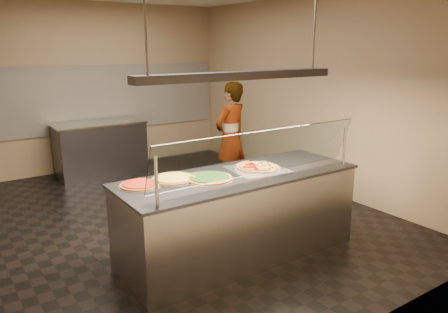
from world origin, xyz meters
TOP-DOWN VIEW (x-y plane):
  - ground at (0.00, 0.00)m, footprint 5.00×6.00m
  - wall_back at (0.00, 3.01)m, footprint 5.00×0.02m
  - wall_front at (0.00, -3.01)m, footprint 5.00×0.02m
  - wall_right at (2.51, 0.00)m, footprint 0.02×6.00m
  - tile_band at (0.00, 2.98)m, footprint 4.90×0.02m
  - serving_counter at (0.08, -1.40)m, footprint 2.63×0.94m
  - sneeze_guard at (0.08, -1.74)m, footprint 2.39×0.18m
  - perforated_tray at (0.35, -1.37)m, footprint 0.63×0.63m
  - half_pizza_pepperoni at (0.23, -1.37)m, footprint 0.29×0.49m
  - half_pizza_sausage at (0.46, -1.37)m, footprint 0.29×0.49m
  - pizza_spinach at (-0.29, -1.38)m, footprint 0.50×0.50m
  - pizza_cheese at (-0.59, -1.19)m, footprint 0.46×0.46m
  - pizza_tomato at (-0.95, -1.19)m, footprint 0.40×0.40m
  - pizza_spatula at (-0.38, -1.26)m, footprint 0.28×0.18m
  - prep_table at (-0.10, 2.55)m, footprint 1.54×0.74m
  - worker at (1.31, 0.52)m, footprint 0.71×0.55m
  - heat_lamp_housing at (0.08, -1.40)m, footprint 2.30×0.18m
  - lamp_rod_left at (-0.92, -1.40)m, footprint 0.02×0.02m
  - lamp_rod_right at (1.08, -1.40)m, footprint 0.02×0.02m

SIDE VIEW (x-z plane):
  - ground at x=0.00m, z-range -0.02..0.00m
  - serving_counter at x=0.08m, z-range 0.00..0.93m
  - prep_table at x=-0.10m, z-range 0.00..0.93m
  - worker at x=1.31m, z-range 0.00..1.71m
  - perforated_tray at x=0.35m, z-range 0.93..0.94m
  - pizza_tomato at x=-0.95m, z-range 0.93..0.96m
  - pizza_cheese at x=-0.59m, z-range 0.93..0.96m
  - pizza_spinach at x=-0.29m, z-range 0.93..0.96m
  - half_pizza_sausage at x=0.46m, z-range 0.94..0.98m
  - pizza_spatula at x=-0.38m, z-range 0.95..0.97m
  - half_pizza_pepperoni at x=0.23m, z-range 0.94..0.99m
  - sneeze_guard at x=0.08m, z-range 0.96..1.49m
  - tile_band at x=0.00m, z-range 0.70..1.90m
  - wall_back at x=0.00m, z-range 0.00..3.00m
  - wall_front at x=0.00m, z-range 0.00..3.00m
  - wall_right at x=2.51m, z-range 0.00..3.00m
  - heat_lamp_housing at x=0.08m, z-range 1.91..1.99m
  - lamp_rod_left at x=-0.92m, z-range 1.99..3.00m
  - lamp_rod_right at x=1.08m, z-range 1.99..3.00m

